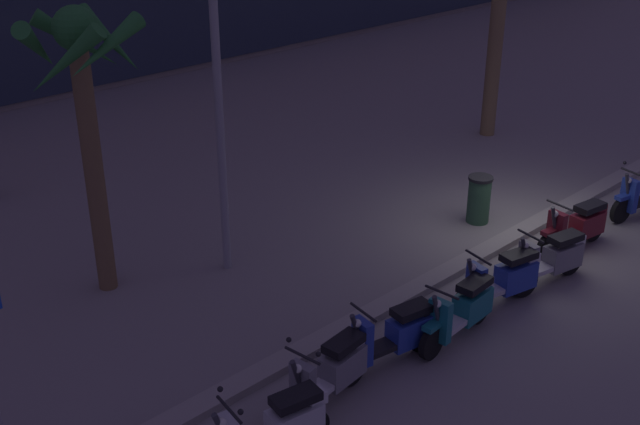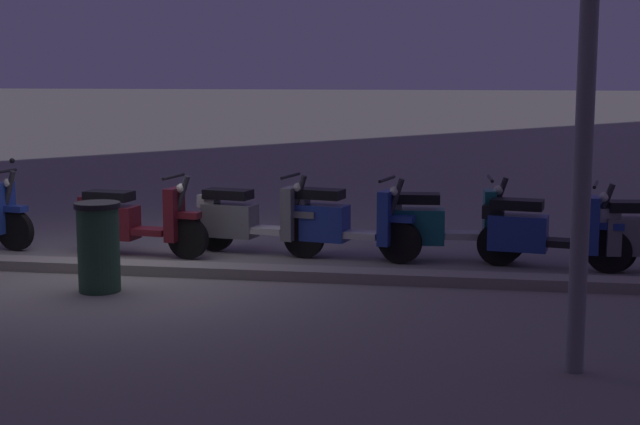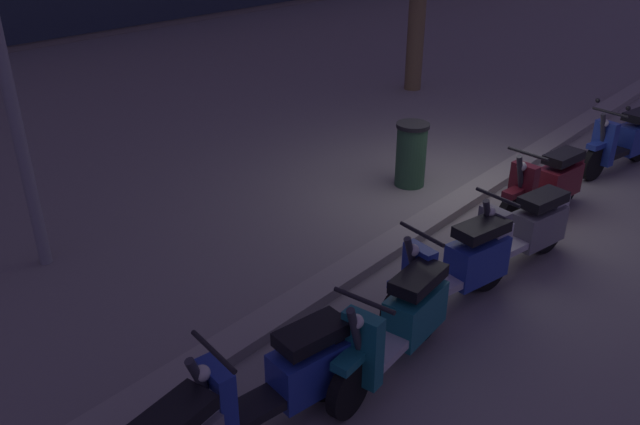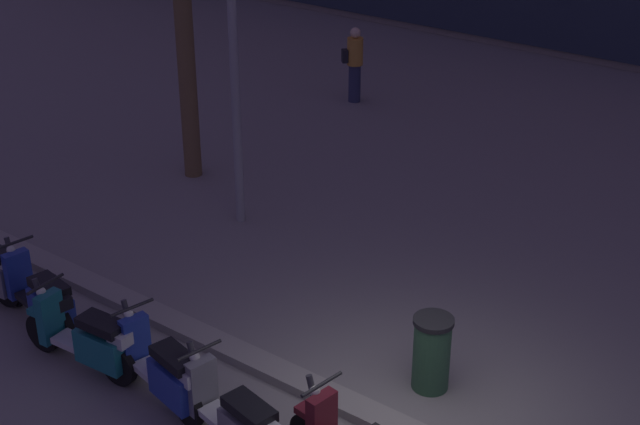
# 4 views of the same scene
# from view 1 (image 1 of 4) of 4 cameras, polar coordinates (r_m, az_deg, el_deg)

# --- Properties ---
(ground_plane) EXTENTS (200.00, 200.00, 0.00)m
(ground_plane) POSITION_cam_1_polar(r_m,az_deg,el_deg) (15.73, 14.33, -1.37)
(ground_plane) COLOR gray
(curb_strip) EXTENTS (60.00, 0.36, 0.12)m
(curb_strip) POSITION_cam_1_polar(r_m,az_deg,el_deg) (15.68, 14.47, -1.21)
(curb_strip) COLOR gray
(curb_strip) RESTS_ON ground
(scooter_grey_tail_end) EXTENTS (1.73, 0.57, 1.17)m
(scooter_grey_tail_end) POSITION_cam_1_polar(r_m,az_deg,el_deg) (10.65, 0.76, -11.40)
(scooter_grey_tail_end) COLOR black
(scooter_grey_tail_end) RESTS_ON ground
(scooter_blue_far_back) EXTENTS (1.77, 0.64, 1.04)m
(scooter_blue_far_back) POSITION_cam_1_polar(r_m,az_deg,el_deg) (11.45, 5.42, -8.70)
(scooter_blue_far_back) COLOR black
(scooter_blue_far_back) RESTS_ON ground
(scooter_teal_mid_centre) EXTENTS (1.80, 0.56, 1.04)m
(scooter_teal_mid_centre) POSITION_cam_1_polar(r_m,az_deg,el_deg) (12.12, 10.18, -6.90)
(scooter_teal_mid_centre) COLOR black
(scooter_teal_mid_centre) RESTS_ON ground
(scooter_blue_mid_front) EXTENTS (1.76, 0.69, 1.04)m
(scooter_blue_mid_front) POSITION_cam_1_polar(r_m,az_deg,el_deg) (13.04, 13.03, -4.69)
(scooter_blue_mid_front) COLOR black
(scooter_blue_mid_front) RESTS_ON ground
(scooter_grey_mid_rear) EXTENTS (1.75, 0.67, 1.04)m
(scooter_grey_mid_rear) POSITION_cam_1_polar(r_m,az_deg,el_deg) (13.91, 16.27, -3.18)
(scooter_grey_mid_rear) COLOR black
(scooter_grey_mid_rear) RESTS_ON ground
(scooter_maroon_lead_nearest) EXTENTS (1.80, 0.61, 1.04)m
(scooter_maroon_lead_nearest) POSITION_cam_1_polar(r_m,az_deg,el_deg) (15.20, 17.97, -0.94)
(scooter_maroon_lead_nearest) COLOR black
(scooter_maroon_lead_nearest) RESTS_ON ground
(palm_tree_near_sign) EXTENTS (1.88, 1.90, 4.66)m
(palm_tree_near_sign) POSITION_cam_1_polar(r_m,az_deg,el_deg) (12.56, -16.63, 8.88)
(palm_tree_near_sign) COLOR brown
(palm_tree_near_sign) RESTS_ON ground
(litter_bin) EXTENTS (0.48, 0.48, 0.95)m
(litter_bin) POSITION_cam_1_polar(r_m,az_deg,el_deg) (15.77, 11.33, 0.97)
(litter_bin) COLOR #2D5638
(litter_bin) RESTS_ON ground
(street_lamp) EXTENTS (0.36, 0.36, 7.58)m
(street_lamp) POSITION_cam_1_polar(r_m,az_deg,el_deg) (12.58, -7.67, 14.59)
(street_lamp) COLOR #939399
(street_lamp) RESTS_ON ground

